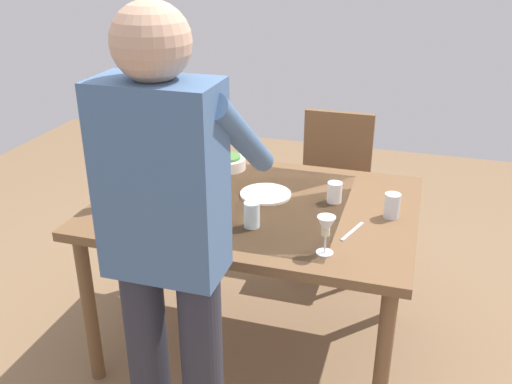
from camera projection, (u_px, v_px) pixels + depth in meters
name	position (u px, v px, depth m)	size (l,w,h in m)	color
ground_plane	(256.00, 342.00, 2.80)	(6.00, 6.00, 0.00)	#846647
dining_table	(256.00, 218.00, 2.52)	(1.38, 1.00, 0.77)	brown
chair_near	(333.00, 181.00, 3.30)	(0.40, 0.40, 0.91)	#523019
person_server	(169.00, 243.00, 1.76)	(0.42, 0.61, 1.69)	#2D2D38
wine_bottle	(108.00, 183.00, 2.40)	(0.07, 0.07, 0.30)	black
wine_glass_left	(326.00, 228.00, 2.05)	(0.07, 0.07, 0.15)	white
water_cup_near_left	(181.00, 150.00, 2.96)	(0.07, 0.07, 0.09)	silver
water_cup_near_right	(392.00, 206.00, 2.34)	(0.07, 0.07, 0.10)	silver
water_cup_far_left	(252.00, 215.00, 2.26)	(0.06, 0.06, 0.11)	silver
water_cup_far_right	(335.00, 192.00, 2.48)	(0.07, 0.07, 0.09)	silver
serving_bowl_pasta	(179.00, 186.00, 2.57)	(0.30, 0.30, 0.07)	silver
side_bowl_salad	(228.00, 162.00, 2.84)	(0.18, 0.18, 0.07)	silver
dinner_plate_near	(266.00, 194.00, 2.55)	(0.23, 0.23, 0.01)	silver
dinner_plate_far	(181.00, 226.00, 2.27)	(0.23, 0.23, 0.01)	silver
table_fork	(352.00, 231.00, 2.24)	(0.01, 0.18, 0.01)	silver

